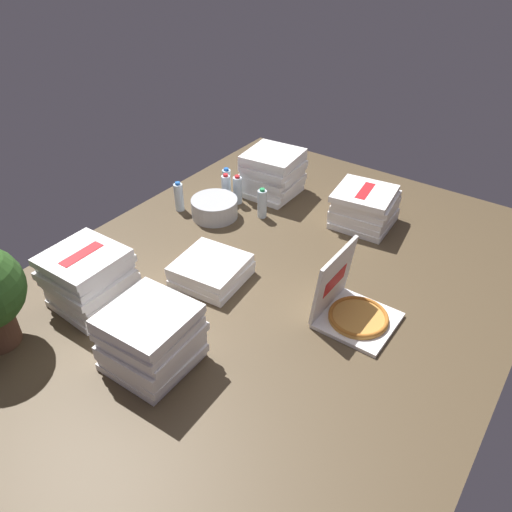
# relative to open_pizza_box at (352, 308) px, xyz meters

# --- Properties ---
(ground_plane) EXTENTS (3.20, 2.40, 0.02)m
(ground_plane) POSITION_rel_open_pizza_box_xyz_m (-0.00, 0.47, -0.08)
(ground_plane) COLOR #4C3D28
(open_pizza_box) EXTENTS (0.35, 0.35, 0.37)m
(open_pizza_box) POSITION_rel_open_pizza_box_xyz_m (0.00, 0.00, 0.00)
(open_pizza_box) COLOR white
(open_pizza_box) RESTS_ON ground_plane
(pizza_stack_right_near) EXTENTS (0.38, 0.38, 0.31)m
(pizza_stack_right_near) POSITION_rel_open_pizza_box_xyz_m (-0.66, 1.13, 0.08)
(pizza_stack_right_near) COLOR white
(pizza_stack_right_near) RESTS_ON ground_plane
(pizza_stack_right_far) EXTENTS (0.38, 0.38, 0.31)m
(pizza_stack_right_far) POSITION_rel_open_pizza_box_xyz_m (-0.77, 0.58, 0.08)
(pizza_stack_right_far) COLOR white
(pizza_stack_right_far) RESTS_ON ground_plane
(pizza_stack_left_mid) EXTENTS (0.39, 0.39, 0.11)m
(pizza_stack_left_mid) POSITION_rel_open_pizza_box_xyz_m (-0.16, 0.76, -0.01)
(pizza_stack_left_mid) COLOR white
(pizza_stack_left_mid) RESTS_ON ground_plane
(pizza_stack_center_near) EXTENTS (0.40, 0.40, 0.23)m
(pizza_stack_center_near) POSITION_rel_open_pizza_box_xyz_m (0.85, 0.35, 0.05)
(pizza_stack_center_near) COLOR white
(pizza_stack_center_near) RESTS_ON ground_plane
(pizza_stack_center_far) EXTENTS (0.40, 0.39, 0.31)m
(pizza_stack_center_far) POSITION_rel_open_pizza_box_xyz_m (0.84, 1.04, 0.08)
(pizza_stack_center_far) COLOR white
(pizza_stack_center_far) RESTS_ON ground_plane
(ice_bucket) EXTENTS (0.30, 0.30, 0.12)m
(ice_bucket) POSITION_rel_open_pizza_box_xyz_m (0.36, 1.16, -0.01)
(ice_bucket) COLOR #B7BABF
(ice_bucket) RESTS_ON ground_plane
(water_bottle_0) EXTENTS (0.06, 0.06, 0.20)m
(water_bottle_0) POSITION_rel_open_pizza_box_xyz_m (0.56, 1.23, 0.03)
(water_bottle_0) COLOR silver
(water_bottle_0) RESTS_ON ground_plane
(water_bottle_1) EXTENTS (0.06, 0.06, 0.20)m
(water_bottle_1) POSITION_rel_open_pizza_box_xyz_m (0.63, 1.28, 0.03)
(water_bottle_1) COLOR silver
(water_bottle_1) RESTS_ON ground_plane
(water_bottle_2) EXTENTS (0.06, 0.06, 0.20)m
(water_bottle_2) POSITION_rel_open_pizza_box_xyz_m (0.29, 1.40, 0.03)
(water_bottle_2) COLOR silver
(water_bottle_2) RESTS_ON ground_plane
(water_bottle_3) EXTENTS (0.06, 0.06, 0.20)m
(water_bottle_3) POSITION_rel_open_pizza_box_xyz_m (0.54, 0.91, 0.03)
(water_bottle_3) COLOR silver
(water_bottle_3) RESTS_ON ground_plane
(water_bottle_4) EXTENTS (0.06, 0.06, 0.20)m
(water_bottle_4) POSITION_rel_open_pizza_box_xyz_m (0.59, 1.15, 0.03)
(water_bottle_4) COLOR silver
(water_bottle_4) RESTS_ON ground_plane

